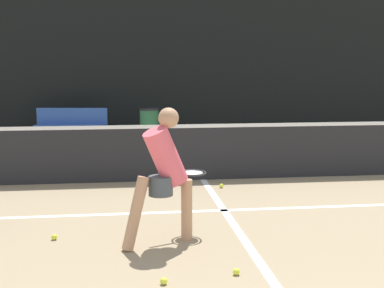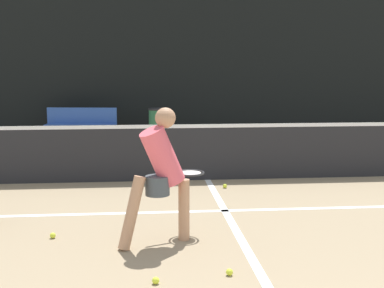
# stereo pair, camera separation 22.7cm
# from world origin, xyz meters

# --- Properties ---
(court_service_line) EXTENTS (8.25, 0.10, 0.01)m
(court_service_line) POSITION_xyz_m (0.00, 5.57, 0.00)
(court_service_line) COLOR white
(court_service_line) RESTS_ON ground
(court_center_mark) EXTENTS (0.10, 4.82, 0.01)m
(court_center_mark) POSITION_xyz_m (0.00, 5.10, 0.00)
(court_center_mark) COLOR white
(court_center_mark) RESTS_ON ground
(net) EXTENTS (11.09, 0.09, 1.07)m
(net) POSITION_xyz_m (0.00, 7.51, 0.51)
(net) COLOR slate
(net) RESTS_ON ground
(fence_back) EXTENTS (24.00, 0.06, 3.79)m
(fence_back) POSITION_xyz_m (0.00, 12.93, 1.89)
(fence_back) COLOR black
(fence_back) RESTS_ON ground
(player_practicing) EXTENTS (1.06, 0.86, 1.50)m
(player_practicing) POSITION_xyz_m (-0.89, 4.36, 0.82)
(player_practicing) COLOR tan
(player_practicing) RESTS_ON ground
(tennis_ball_scattered_0) EXTENTS (0.07, 0.07, 0.07)m
(tennis_ball_scattered_0) POSITION_xyz_m (-2.11, 4.63, 0.03)
(tennis_ball_scattered_0) COLOR #D1E033
(tennis_ball_scattered_0) RESTS_ON ground
(tennis_ball_scattered_3) EXTENTS (0.07, 0.07, 0.07)m
(tennis_ball_scattered_3) POSITION_xyz_m (-0.29, 3.39, 0.03)
(tennis_ball_scattered_3) COLOR #D1E033
(tennis_ball_scattered_3) RESTS_ON ground
(tennis_ball_scattered_4) EXTENTS (0.07, 0.07, 0.07)m
(tennis_ball_scattered_4) POSITION_xyz_m (0.20, 6.88, 0.03)
(tennis_ball_scattered_4) COLOR #D1E033
(tennis_ball_scattered_4) RESTS_ON ground
(tennis_ball_scattered_8) EXTENTS (0.07, 0.07, 0.07)m
(tennis_ball_scattered_8) POSITION_xyz_m (-0.98, 3.26, 0.03)
(tennis_ball_scattered_8) COLOR #D1E033
(tennis_ball_scattered_8) RESTS_ON ground
(courtside_bench) EXTENTS (1.79, 0.61, 0.86)m
(courtside_bench) POSITION_xyz_m (-2.61, 12.10, 0.47)
(courtside_bench) COLOR #2D519E
(courtside_bench) RESTS_ON ground
(trash_bin) EXTENTS (0.49, 0.49, 0.86)m
(trash_bin) POSITION_xyz_m (-0.70, 11.83, 0.43)
(trash_bin) COLOR #28603D
(trash_bin) RESTS_ON ground
(parked_car) EXTENTS (1.69, 4.65, 1.45)m
(parked_car) POSITION_xyz_m (4.70, 15.58, 0.61)
(parked_car) COLOR black
(parked_car) RESTS_ON ground
(building_far) EXTENTS (36.00, 2.40, 5.09)m
(building_far) POSITION_xyz_m (0.00, 32.15, 2.55)
(building_far) COLOR gray
(building_far) RESTS_ON ground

